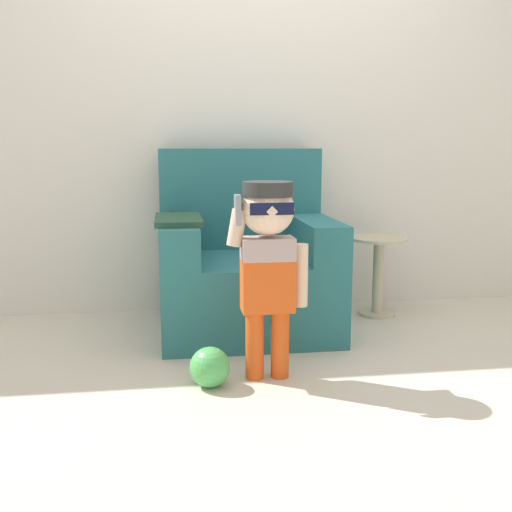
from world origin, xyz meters
The scene contains 6 objects.
ground_plane centered at (0.00, 0.00, 0.00)m, with size 10.00×10.00×0.00m, color beige.
wall_back centered at (0.00, 0.74, 1.30)m, with size 10.00×0.05×2.60m.
armchair centered at (-0.12, 0.28, 0.36)m, with size 0.98×0.86×1.02m.
person_child centered at (-0.12, -0.51, 0.59)m, with size 0.36×0.27×0.89m.
side_table centered at (0.72, 0.41, 0.29)m, with size 0.35×0.35×0.49m.
toy_ball centered at (-0.39, -0.57, 0.09)m, with size 0.18×0.18×0.18m.
Camera 1 is at (-0.55, -3.05, 1.04)m, focal length 42.00 mm.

